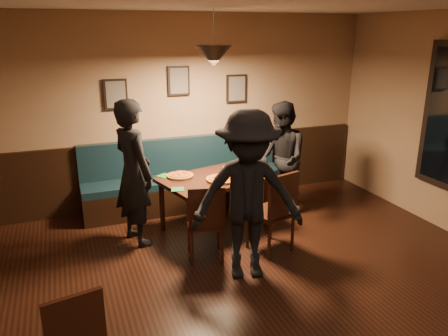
# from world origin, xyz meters

# --- Properties ---
(wall_back) EXTENTS (6.00, 0.00, 6.00)m
(wall_back) POSITION_xyz_m (0.00, 3.50, 1.40)
(wall_back) COLOR #8C704F
(wall_back) RESTS_ON ground
(wainscot) EXTENTS (5.88, 0.06, 1.00)m
(wainscot) POSITION_xyz_m (0.00, 3.47, 0.50)
(wainscot) COLOR black
(wainscot) RESTS_ON ground
(booth_bench) EXTENTS (3.00, 0.60, 1.00)m
(booth_bench) POSITION_xyz_m (0.00, 3.20, 0.50)
(booth_bench) COLOR #0F232D
(booth_bench) RESTS_ON ground
(picture_left) EXTENTS (0.32, 0.04, 0.42)m
(picture_left) POSITION_xyz_m (-0.90, 3.47, 1.70)
(picture_left) COLOR black
(picture_left) RESTS_ON wall_back
(picture_center) EXTENTS (0.32, 0.04, 0.42)m
(picture_center) POSITION_xyz_m (0.00, 3.47, 1.85)
(picture_center) COLOR black
(picture_center) RESTS_ON wall_back
(picture_right) EXTENTS (0.32, 0.04, 0.42)m
(picture_right) POSITION_xyz_m (0.90, 3.47, 1.70)
(picture_right) COLOR black
(picture_right) RESTS_ON wall_back
(pendant_lamp) EXTENTS (0.44, 0.44, 0.25)m
(pendant_lamp) POSITION_xyz_m (0.14, 2.35, 2.25)
(pendant_lamp) COLOR black
(pendant_lamp) RESTS_ON ceiling
(dining_table) EXTENTS (1.53, 1.19, 0.72)m
(dining_table) POSITION_xyz_m (0.14, 2.35, 0.36)
(dining_table) COLOR black
(dining_table) RESTS_ON floor
(chair_near_left) EXTENTS (0.49, 0.49, 0.92)m
(chair_near_left) POSITION_xyz_m (-0.22, 1.66, 0.46)
(chair_near_left) COLOR black
(chair_near_left) RESTS_ON floor
(chair_near_right) EXTENTS (0.55, 0.55, 1.00)m
(chair_near_right) POSITION_xyz_m (0.57, 1.57, 0.50)
(chair_near_right) COLOR black
(chair_near_right) RESTS_ON floor
(diner_left) EXTENTS (0.63, 0.76, 1.80)m
(diner_left) POSITION_xyz_m (-0.89, 2.35, 0.90)
(diner_left) COLOR black
(diner_left) RESTS_ON floor
(diner_right) EXTENTS (0.72, 0.86, 1.62)m
(diner_right) POSITION_xyz_m (1.20, 2.52, 0.81)
(diner_right) COLOR black
(diner_right) RESTS_ON floor
(diner_front) EXTENTS (1.29, 0.93, 1.81)m
(diner_front) POSITION_xyz_m (0.08, 1.14, 0.90)
(diner_front) COLOR black
(diner_front) RESTS_ON floor
(pizza_a) EXTENTS (0.41, 0.41, 0.04)m
(pizza_a) POSITION_xyz_m (-0.27, 2.52, 0.74)
(pizza_a) COLOR gold
(pizza_a) RESTS_ON dining_table
(pizza_b) EXTENTS (0.39, 0.39, 0.04)m
(pizza_b) POSITION_xyz_m (0.17, 2.19, 0.74)
(pizza_b) COLOR orange
(pizza_b) RESTS_ON dining_table
(pizza_c) EXTENTS (0.50, 0.50, 0.04)m
(pizza_c) POSITION_xyz_m (0.54, 2.54, 0.75)
(pizza_c) COLOR #C05F24
(pizza_c) RESTS_ON dining_table
(soda_glass) EXTENTS (0.09, 0.09, 0.17)m
(soda_glass) POSITION_xyz_m (0.77, 2.04, 0.81)
(soda_glass) COLOR black
(soda_glass) RESTS_ON dining_table
(tabasco_bottle) EXTENTS (0.03, 0.03, 0.11)m
(tabasco_bottle) POSITION_xyz_m (0.72, 2.31, 0.78)
(tabasco_bottle) COLOR #A80510
(tabasco_bottle) RESTS_ON dining_table
(napkin_a) EXTENTS (0.22, 0.22, 0.01)m
(napkin_a) POSITION_xyz_m (-0.45, 2.63, 0.73)
(napkin_a) COLOR #1E731F
(napkin_a) RESTS_ON dining_table
(napkin_b) EXTENTS (0.19, 0.19, 0.01)m
(napkin_b) POSITION_xyz_m (-0.42, 2.07, 0.73)
(napkin_b) COLOR #1D6F2F
(napkin_b) RESTS_ON dining_table
(cutlery_set) EXTENTS (0.18, 0.05, 0.00)m
(cutlery_set) POSITION_xyz_m (0.12, 2.02, 0.72)
(cutlery_set) COLOR #B6B6BB
(cutlery_set) RESTS_ON dining_table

